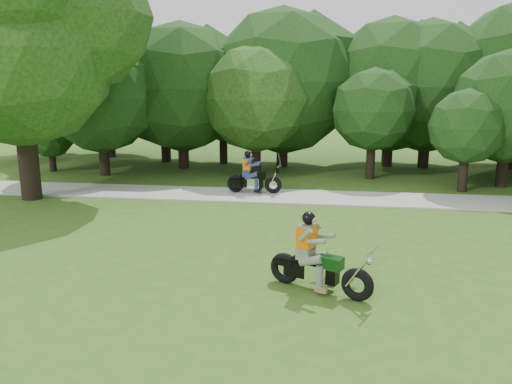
{
  "coord_description": "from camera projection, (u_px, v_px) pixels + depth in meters",
  "views": [
    {
      "loc": [
        -0.27,
        -9.33,
        4.02
      ],
      "look_at": [
        -2.17,
        4.01,
        1.05
      ],
      "focal_mm": 35.0,
      "sensor_mm": 36.0,
      "label": 1
    }
  ],
  "objects": [
    {
      "name": "big_tree_west",
      "position": [
        21.0,
        29.0,
        16.68
      ],
      "size": [
        8.64,
        6.56,
        9.96
      ],
      "color": "black",
      "rests_on": "ground"
    },
    {
      "name": "tree_line",
      "position": [
        357.0,
        89.0,
        23.15
      ],
      "size": [
        40.74,
        11.33,
        7.76
      ],
      "color": "black",
      "rests_on": "ground"
    },
    {
      "name": "touring_motorcycle",
      "position": [
        251.0,
        178.0,
        18.18
      ],
      "size": [
        2.03,
        0.58,
        1.55
      ],
      "rotation": [
        0.0,
        0.0,
        -0.01
      ],
      "color": "black",
      "rests_on": "walkway"
    },
    {
      "name": "ground",
      "position": [
        336.0,
        290.0,
        9.85
      ],
      "size": [
        100.0,
        100.0,
        0.0
      ],
      "primitive_type": "plane",
      "color": "#355A19",
      "rests_on": "ground"
    },
    {
      "name": "chopper_motorcycle",
      "position": [
        315.0,
        262.0,
        9.74
      ],
      "size": [
        2.12,
        1.26,
        1.58
      ],
      "rotation": [
        0.0,
        0.0,
        -0.43
      ],
      "color": "black",
      "rests_on": "ground"
    },
    {
      "name": "walkway",
      "position": [
        333.0,
        198.0,
        17.58
      ],
      "size": [
        60.0,
        2.2,
        0.06
      ],
      "primitive_type": "cube",
      "color": "#ADADA7",
      "rests_on": "ground"
    }
  ]
}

